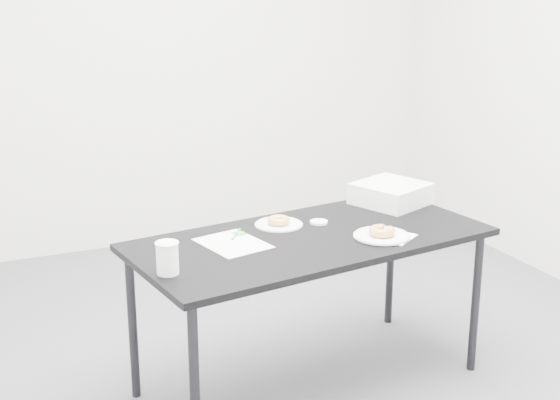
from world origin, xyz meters
name	(u,v)px	position (x,y,z in m)	size (l,w,h in m)	color
floor	(274,375)	(0.00, 0.00, 0.00)	(4.00, 4.00, 0.00)	#4C4C51
wall_back	(146,38)	(0.00, 2.00, 1.35)	(4.00, 0.02, 2.70)	silver
table	(310,248)	(0.12, -0.12, 0.63)	(1.59, 0.90, 0.69)	black
scorecard	(233,243)	(-0.21, -0.07, 0.69)	(0.23, 0.29, 0.00)	white
logo_patch	(239,233)	(-0.15, 0.03, 0.69)	(0.05, 0.05, 0.00)	#3D922A
pen	(236,234)	(-0.17, 0.02, 0.69)	(0.01, 0.01, 0.13)	#0D8F8A
napkin	(392,237)	(0.42, -0.27, 0.69)	(0.16, 0.16, 0.00)	white
plate_near	(382,236)	(0.38, -0.25, 0.69)	(0.24, 0.24, 0.01)	silver
donut_near	(382,231)	(0.38, -0.25, 0.71)	(0.11, 0.11, 0.04)	#BC7B3B
plate_far	(279,225)	(0.05, 0.07, 0.69)	(0.21, 0.21, 0.01)	silver
donut_far	(279,220)	(0.05, 0.07, 0.71)	(0.10, 0.10, 0.03)	#BC7B3B
coffee_cup	(167,258)	(-0.55, -0.28, 0.75)	(0.08, 0.08, 0.12)	white
cup_lid	(319,222)	(0.23, 0.02, 0.69)	(0.08, 0.08, 0.01)	white
bakery_box	(391,193)	(0.68, 0.15, 0.74)	(0.30, 0.30, 0.10)	white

